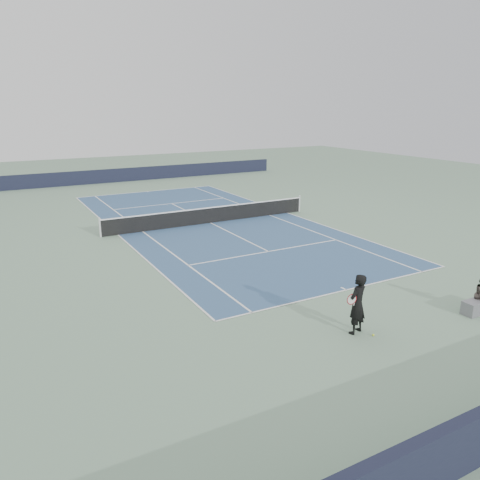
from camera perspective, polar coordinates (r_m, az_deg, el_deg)
ground at (r=27.65m, az=-3.60°, el=2.08°), size 80.00×80.00×0.00m
court_surface at (r=27.65m, az=-3.60°, el=2.09°), size 10.97×23.77×0.01m
tennis_net at (r=27.53m, az=-3.62°, el=3.09°), size 12.90×0.10×1.07m
windscreen_far at (r=44.10m, az=-13.74°, el=7.74°), size 30.00×0.25×1.20m
tennis_player at (r=14.62m, az=14.10°, el=-7.58°), size 0.87×0.69×1.89m
tennis_ball at (r=14.93m, az=15.94°, el=-11.07°), size 0.07×0.07×0.07m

